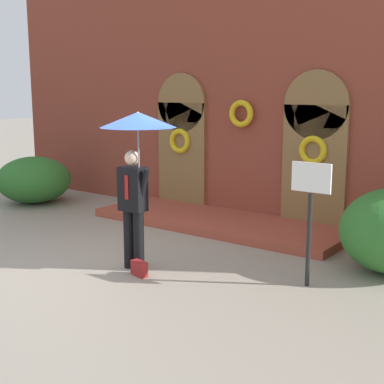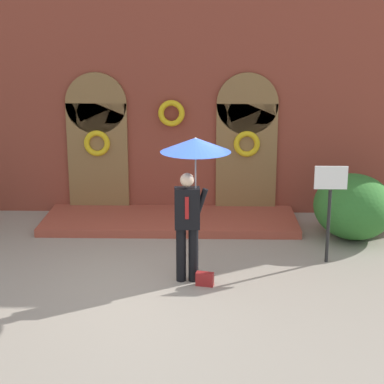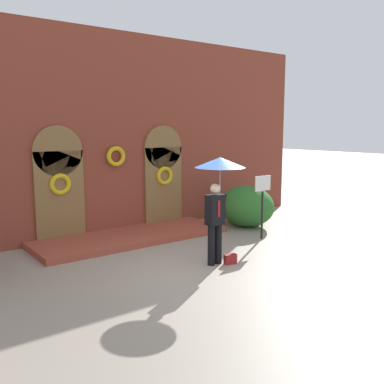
{
  "view_description": "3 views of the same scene",
  "coord_description": "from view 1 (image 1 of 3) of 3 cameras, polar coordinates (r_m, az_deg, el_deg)",
  "views": [
    {
      "loc": [
        5.8,
        -5.58,
        2.65
      ],
      "look_at": [
        0.53,
        1.45,
        0.99
      ],
      "focal_mm": 50.0,
      "sensor_mm": 36.0,
      "label": 1
    },
    {
      "loc": [
        0.75,
        -9.6,
        4.12
      ],
      "look_at": [
        0.48,
        1.88,
        1.02
      ],
      "focal_mm": 60.0,
      "sensor_mm": 36.0,
      "label": 2
    },
    {
      "loc": [
        -5.45,
        -6.86,
        3.02
      ],
      "look_at": [
        0.59,
        1.13,
        1.48
      ],
      "focal_mm": 40.0,
      "sensor_mm": 36.0,
      "label": 3
    }
  ],
  "objects": [
    {
      "name": "sign_post",
      "position": [
        7.36,
        12.5,
        -1.21
      ],
      "size": [
        0.56,
        0.06,
        1.72
      ],
      "color": "black",
      "rests_on": "ground"
    },
    {
      "name": "handbag",
      "position": [
        7.89,
        -5.65,
        -8.13
      ],
      "size": [
        0.3,
        0.18,
        0.22
      ],
      "primitive_type": "cube",
      "rotation": [
        0.0,
        0.0,
        -0.23
      ],
      "color": "maroon",
      "rests_on": "ground"
    },
    {
      "name": "building_facade",
      "position": [
        11.33,
        6.15,
        10.78
      ],
      "size": [
        14.0,
        2.3,
        5.6
      ],
      "color": "brown",
      "rests_on": "ground"
    },
    {
      "name": "shrub_left",
      "position": [
        13.41,
        -16.51,
        1.27
      ],
      "size": [
        1.76,
        1.75,
        1.11
      ],
      "primitive_type": "ellipsoid",
      "color": "#2D6B28",
      "rests_on": "ground"
    },
    {
      "name": "ground_plane",
      "position": [
        8.48,
        -8.89,
        -7.66
      ],
      "size": [
        80.0,
        80.0,
        0.0
      ],
      "primitive_type": "plane",
      "color": "gray"
    },
    {
      "name": "person_with_umbrella",
      "position": [
        7.78,
        -5.92,
        5.2
      ],
      "size": [
        1.1,
        1.1,
        2.36
      ],
      "color": "black",
      "rests_on": "ground"
    }
  ]
}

